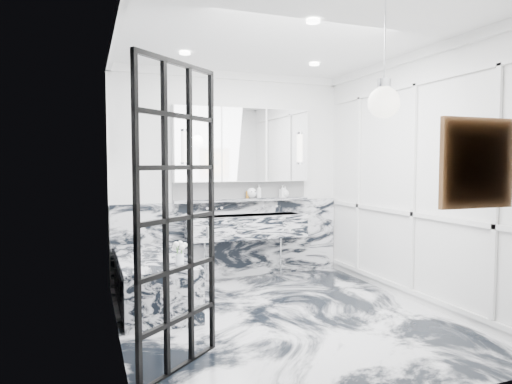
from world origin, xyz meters
name	(u,v)px	position (x,y,z in m)	size (l,w,h in m)	color
floor	(283,318)	(0.00, 0.00, 0.00)	(3.60, 3.60, 0.00)	silver
ceiling	(285,37)	(0.00, 0.00, 2.80)	(3.60, 3.60, 0.00)	white
wall_back	(231,176)	(0.00, 1.80, 1.40)	(3.60, 3.60, 0.00)	white
wall_front	(400,190)	(0.00, -1.80, 1.40)	(3.60, 3.60, 0.00)	white
wall_left	(117,183)	(-1.60, 0.00, 1.40)	(3.60, 3.60, 0.00)	white
wall_right	(415,178)	(1.60, 0.00, 1.40)	(3.60, 3.60, 0.00)	white
marble_clad_back	(231,239)	(0.00, 1.78, 0.53)	(3.18, 0.05, 1.05)	silver
marble_clad_left	(119,189)	(-1.59, 0.00, 1.34)	(0.02, 3.56, 2.68)	silver
panel_molding	(413,187)	(1.58, 0.00, 1.30)	(0.03, 3.40, 2.30)	white
soap_bottle_a	(259,191)	(0.38, 1.71, 1.18)	(0.07, 0.07, 0.19)	#8C5919
soap_bottle_b	(282,191)	(0.74, 1.71, 1.18)	(0.08, 0.08, 0.17)	#4C4C51
soap_bottle_c	(285,192)	(0.77, 1.71, 1.17)	(0.12, 0.12, 0.15)	silver
face_pot	(252,193)	(0.27, 1.71, 1.17)	(0.14, 0.14, 0.14)	white
amber_bottle	(247,195)	(0.21, 1.71, 1.14)	(0.04, 0.04, 0.10)	#8C5919
flower_vase	(180,259)	(-0.99, 0.33, 0.61)	(0.08, 0.08, 0.12)	silver
crittall_door	(178,219)	(-1.21, -0.76, 1.15)	(0.88, 0.04, 2.31)	black
artwork	(477,163)	(0.66, -1.76, 1.57)	(0.52, 0.05, 0.52)	orange
pendant_light	(384,103)	(0.20, -1.34, 2.01)	(0.23, 0.23, 0.23)	white
trough_sink	(247,226)	(0.15, 1.55, 0.73)	(1.60, 0.45, 0.30)	silver
ledge	(243,200)	(0.15, 1.72, 1.07)	(1.90, 0.14, 0.04)	silver
subway_tile	(241,190)	(0.15, 1.78, 1.21)	(1.90, 0.03, 0.23)	white
mirror_cabinet	(243,145)	(0.15, 1.73, 1.82)	(1.90, 0.16, 1.00)	white
sconce_left	(184,147)	(-0.67, 1.63, 1.78)	(0.07, 0.07, 0.40)	white
sconce_right	(300,148)	(0.97, 1.63, 1.78)	(0.07, 0.07, 0.40)	white
bathtub	(154,280)	(-1.18, 0.90, 0.28)	(0.75, 1.65, 0.55)	silver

